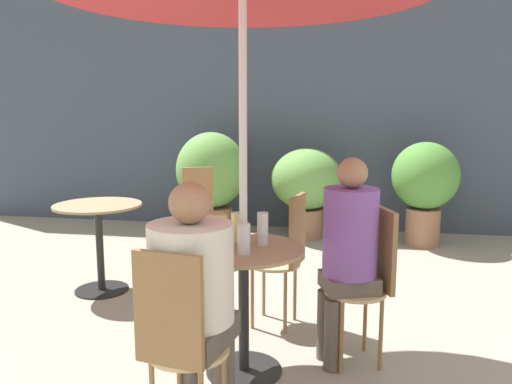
{
  "coord_description": "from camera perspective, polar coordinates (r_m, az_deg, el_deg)",
  "views": [
    {
      "loc": [
        0.31,
        -2.48,
        1.49
      ],
      "look_at": [
        -0.23,
        0.56,
        0.99
      ],
      "focal_mm": 35.0,
      "sensor_mm": 36.0,
      "label": 1
    }
  ],
  "objects": [
    {
      "name": "bistro_chair_2",
      "position": [
        3.45,
        3.54,
        -6.57
      ],
      "size": [
        0.39,
        0.37,
        0.94
      ],
      "rotation": [
        0.0,
        0.0,
        4.53
      ],
      "color": "tan",
      "rests_on": "ground_plane"
    },
    {
      "name": "cafe_table_far",
      "position": [
        4.32,
        -17.52,
        -3.99
      ],
      "size": [
        0.71,
        0.71,
        0.74
      ],
      "color": "black",
      "rests_on": "ground_plane"
    },
    {
      "name": "potted_plant_1",
      "position": [
        5.91,
        5.78,
        1.01
      ],
      "size": [
        0.84,
        0.84,
        1.07
      ],
      "color": "#93664C",
      "rests_on": "ground_plane"
    },
    {
      "name": "bistro_chair_0",
      "position": [
        2.22,
        -8.92,
        -15.87
      ],
      "size": [
        0.37,
        0.39,
        0.94
      ],
      "rotation": [
        0.0,
        0.0,
        -3.32
      ],
      "color": "tan",
      "rests_on": "ground_plane"
    },
    {
      "name": "beer_glass_3",
      "position": [
        2.65,
        -1.4,
        -5.36
      ],
      "size": [
        0.07,
        0.07,
        0.17
      ],
      "color": "silver",
      "rests_on": "cafe_table_near"
    },
    {
      "name": "beer_glass_1",
      "position": [
        2.89,
        -2.17,
        -4.07
      ],
      "size": [
        0.07,
        0.07,
        0.17
      ],
      "color": "beige",
      "rests_on": "cafe_table_near"
    },
    {
      "name": "bistro_chair_1",
      "position": [
        3.04,
        12.93,
        -8.94
      ],
      "size": [
        0.4,
        0.39,
        0.94
      ],
      "rotation": [
        0.0,
        0.0,
        -1.23
      ],
      "color": "tan",
      "rests_on": "ground_plane"
    },
    {
      "name": "potted_plant_2",
      "position": [
        5.82,
        18.74,
        1.04
      ],
      "size": [
        0.73,
        0.73,
        1.16
      ],
      "color": "#93664C",
      "rests_on": "ground_plane"
    },
    {
      "name": "cafe_table_near",
      "position": [
        2.86,
        -1.42,
        -10.51
      ],
      "size": [
        0.68,
        0.68,
        0.74
      ],
      "color": "black",
      "rests_on": "ground_plane"
    },
    {
      "name": "storefront_wall",
      "position": [
        6.35,
        7.35,
        9.22
      ],
      "size": [
        10.0,
        0.06,
        3.0
      ],
      "color": "#3D4756",
      "rests_on": "ground_plane"
    },
    {
      "name": "potted_plant_0",
      "position": [
        5.94,
        -5.11,
        1.79
      ],
      "size": [
        0.83,
        0.83,
        1.25
      ],
      "color": "#93664C",
      "rests_on": "ground_plane"
    },
    {
      "name": "beer_glass_2",
      "position": [
        2.75,
        -3.97,
        -4.57
      ],
      "size": [
        0.07,
        0.07,
        0.19
      ],
      "color": "#DBC65B",
      "rests_on": "cafe_table_near"
    },
    {
      "name": "beer_glass_0",
      "position": [
        2.83,
        0.77,
        -4.21
      ],
      "size": [
        0.06,
        0.06,
        0.19
      ],
      "color": "silver",
      "rests_on": "cafe_table_near"
    },
    {
      "name": "seated_person_1",
      "position": [
        2.94,
        10.47,
        -5.84
      ],
      "size": [
        0.37,
        0.35,
        1.23
      ],
      "rotation": [
        0.0,
        0.0,
        -1.23
      ],
      "color": "brown",
      "rests_on": "ground_plane"
    },
    {
      "name": "bistro_chair_3",
      "position": [
        5.02,
        -6.53,
        -1.59
      ],
      "size": [
        0.4,
        0.41,
        0.94
      ],
      "rotation": [
        0.0,
        0.0,
        0.44
      ],
      "color": "tan",
      "rests_on": "ground_plane"
    },
    {
      "name": "seated_person_0",
      "position": [
        2.28,
        -7.18,
        -11.08
      ],
      "size": [
        0.38,
        0.42,
        1.19
      ],
      "rotation": [
        0.0,
        0.0,
        2.96
      ],
      "color": "brown",
      "rests_on": "ground_plane"
    }
  ]
}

